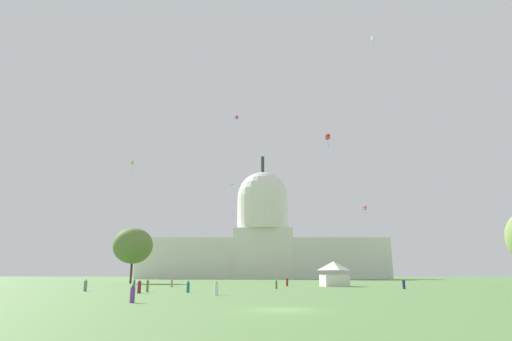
{
  "coord_description": "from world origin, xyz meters",
  "views": [
    {
      "loc": [
        -1.52,
        -29.84,
        2.35
      ],
      "look_at": [
        -2.32,
        99.86,
        34.5
      ],
      "focal_mm": 29.4,
      "sensor_mm": 36.0,
      "label": 1
    }
  ],
  "objects_px": {
    "person_teal_lawn_far_right": "(134,284)",
    "person_maroon_front_center": "(287,282)",
    "kite_lime_mid": "(132,163)",
    "event_tent": "(334,274)",
    "kite_red_mid": "(328,137)",
    "tree_west_far": "(133,246)",
    "person_maroon_back_center": "(139,287)",
    "kite_pink_mid": "(364,208)",
    "capitol_building": "(263,239)",
    "person_teal_aisle_center": "(188,287)",
    "kite_cyan_low": "(217,241)",
    "person_grey_edge_east": "(85,286)",
    "person_navy_front_right": "(404,284)",
    "person_purple_mid_left": "(133,294)",
    "kite_white_high": "(373,39)",
    "person_olive_near_tree_west": "(148,286)",
    "kite_magenta_high": "(237,117)",
    "person_white_mid_right": "(216,289)",
    "person_tan_edge_west": "(172,283)",
    "person_olive_lawn_far_left": "(276,285)",
    "kite_violet_mid": "(232,212)",
    "kite_green_mid": "(234,186)"
  },
  "relations": [
    {
      "from": "person_teal_aisle_center",
      "to": "person_navy_front_right",
      "type": "height_order",
      "value": "person_navy_front_right"
    },
    {
      "from": "person_grey_edge_east",
      "to": "kite_pink_mid",
      "type": "bearing_deg",
      "value": 131.51
    },
    {
      "from": "person_maroon_front_center",
      "to": "kite_magenta_high",
      "type": "distance_m",
      "value": 83.85
    },
    {
      "from": "event_tent",
      "to": "kite_violet_mid",
      "type": "height_order",
      "value": "kite_violet_mid"
    },
    {
      "from": "kite_violet_mid",
      "to": "person_grey_edge_east",
      "type": "bearing_deg",
      "value": 81.28
    },
    {
      "from": "person_purple_mid_left",
      "to": "person_maroon_front_center",
      "type": "height_order",
      "value": "person_maroon_front_center"
    },
    {
      "from": "event_tent",
      "to": "person_teal_aisle_center",
      "type": "relative_size",
      "value": 4.07
    },
    {
      "from": "person_maroon_back_center",
      "to": "person_olive_near_tree_west",
      "type": "xyz_separation_m",
      "value": [
        0.05,
        3.82,
        0.05
      ]
    },
    {
      "from": "person_maroon_front_center",
      "to": "kite_lime_mid",
      "type": "relative_size",
      "value": 0.42
    },
    {
      "from": "person_olive_near_tree_west",
      "to": "person_teal_aisle_center",
      "type": "bearing_deg",
      "value": 164.57
    },
    {
      "from": "tree_west_far",
      "to": "person_purple_mid_left",
      "type": "xyz_separation_m",
      "value": [
        22.29,
        -74.27,
        -8.92
      ]
    },
    {
      "from": "capitol_building",
      "to": "tree_west_far",
      "type": "height_order",
      "value": "capitol_building"
    },
    {
      "from": "person_white_mid_right",
      "to": "kite_white_high",
      "type": "distance_m",
      "value": 74.12
    },
    {
      "from": "tree_west_far",
      "to": "kite_lime_mid",
      "type": "distance_m",
      "value": 24.15
    },
    {
      "from": "kite_violet_mid",
      "to": "kite_magenta_high",
      "type": "bearing_deg",
      "value": 92.59
    },
    {
      "from": "capitol_building",
      "to": "kite_cyan_low",
      "type": "bearing_deg",
      "value": -110.43
    },
    {
      "from": "capitol_building",
      "to": "person_maroon_back_center",
      "type": "xyz_separation_m",
      "value": [
        -17.26,
        -163.04,
        -18.95
      ]
    },
    {
      "from": "capitol_building",
      "to": "person_teal_lawn_far_right",
      "type": "xyz_separation_m",
      "value": [
        -24.1,
        -141.58,
        -19.03
      ]
    },
    {
      "from": "person_purple_mid_left",
      "to": "kite_pink_mid",
      "type": "xyz_separation_m",
      "value": [
        41.85,
        85.58,
        20.69
      ]
    },
    {
      "from": "person_grey_edge_east",
      "to": "kite_magenta_high",
      "type": "xyz_separation_m",
      "value": [
        16.37,
        84.74,
        58.09
      ]
    },
    {
      "from": "capitol_building",
      "to": "person_white_mid_right",
      "type": "relative_size",
      "value": 79.71
    },
    {
      "from": "event_tent",
      "to": "kite_red_mid",
      "type": "height_order",
      "value": "kite_red_mid"
    },
    {
      "from": "kite_lime_mid",
      "to": "kite_violet_mid",
      "type": "bearing_deg",
      "value": -62.0
    },
    {
      "from": "capitol_building",
      "to": "kite_white_high",
      "type": "height_order",
      "value": "capitol_building"
    },
    {
      "from": "kite_pink_mid",
      "to": "kite_lime_mid",
      "type": "xyz_separation_m",
      "value": [
        -67.27,
        -6.96,
        11.78
      ]
    },
    {
      "from": "person_maroon_back_center",
      "to": "kite_cyan_low",
      "type": "bearing_deg",
      "value": 57.68
    },
    {
      "from": "capitol_building",
      "to": "person_teal_aisle_center",
      "type": "height_order",
      "value": "capitol_building"
    },
    {
      "from": "person_teal_lawn_far_right",
      "to": "person_maroon_front_center",
      "type": "bearing_deg",
      "value": 135.89
    },
    {
      "from": "kite_lime_mid",
      "to": "kite_violet_mid",
      "type": "distance_m",
      "value": 72.28
    },
    {
      "from": "tree_west_far",
      "to": "person_maroon_back_center",
      "type": "distance_m",
      "value": 59.86
    },
    {
      "from": "person_maroon_back_center",
      "to": "kite_pink_mid",
      "type": "height_order",
      "value": "kite_pink_mid"
    },
    {
      "from": "person_teal_lawn_far_right",
      "to": "kite_violet_mid",
      "type": "relative_size",
      "value": 0.77
    },
    {
      "from": "person_grey_edge_east",
      "to": "event_tent",
      "type": "bearing_deg",
      "value": 116.07
    },
    {
      "from": "event_tent",
      "to": "person_olive_lawn_far_left",
      "type": "bearing_deg",
      "value": -134.66
    },
    {
      "from": "person_teal_lawn_far_right",
      "to": "person_olive_near_tree_west",
      "type": "xyz_separation_m",
      "value": [
        6.89,
        -17.64,
        0.13
      ]
    },
    {
      "from": "kite_magenta_high",
      "to": "kite_red_mid",
      "type": "relative_size",
      "value": 0.38
    },
    {
      "from": "person_maroon_front_center",
      "to": "person_grey_edge_east",
      "type": "distance_m",
      "value": 39.73
    },
    {
      "from": "person_olive_lawn_far_left",
      "to": "kite_lime_mid",
      "type": "height_order",
      "value": "kite_lime_mid"
    },
    {
      "from": "capitol_building",
      "to": "event_tent",
      "type": "relative_size",
      "value": 20.19
    },
    {
      "from": "person_purple_mid_left",
      "to": "person_maroon_front_center",
      "type": "xyz_separation_m",
      "value": [
        16.39,
        50.17,
        0.14
      ]
    },
    {
      "from": "person_purple_mid_left",
      "to": "kite_green_mid",
      "type": "bearing_deg",
      "value": 68.73
    },
    {
      "from": "person_grey_edge_east",
      "to": "person_navy_front_right",
      "type": "height_order",
      "value": "person_grey_edge_east"
    },
    {
      "from": "tree_west_far",
      "to": "person_navy_front_right",
      "type": "xyz_separation_m",
      "value": [
        56.82,
        -39.69,
        -8.88
      ]
    },
    {
      "from": "kite_red_mid",
      "to": "kite_violet_mid",
      "type": "relative_size",
      "value": 1.8
    },
    {
      "from": "person_maroon_front_center",
      "to": "kite_lime_mid",
      "type": "height_order",
      "value": "kite_lime_mid"
    },
    {
      "from": "person_teal_aisle_center",
      "to": "kite_white_high",
      "type": "bearing_deg",
      "value": -31.58
    },
    {
      "from": "person_grey_edge_east",
      "to": "person_tan_edge_west",
      "type": "xyz_separation_m",
      "value": [
        8.23,
        19.72,
        0.06
      ]
    },
    {
      "from": "capitol_building",
      "to": "person_tan_edge_west",
      "type": "distance_m",
      "value": 139.34
    },
    {
      "from": "kite_pink_mid",
      "to": "tree_west_far",
      "type": "bearing_deg",
      "value": 61.64
    },
    {
      "from": "person_teal_aisle_center",
      "to": "person_maroon_back_center",
      "type": "height_order",
      "value": "person_maroon_back_center"
    }
  ]
}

